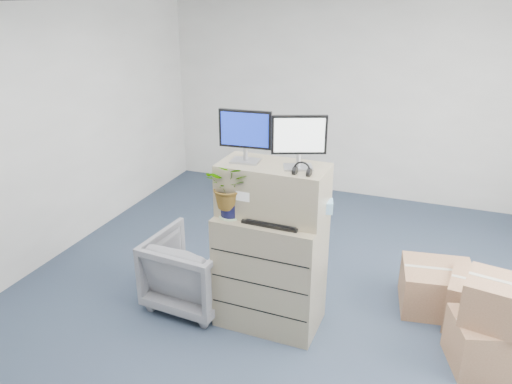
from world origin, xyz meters
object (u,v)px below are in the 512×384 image
Objects in this scene: keyboard at (273,222)px; water_bottle at (288,202)px; office_chair at (193,267)px; monitor_right at (299,139)px; monitor_left at (245,133)px; potted_plant at (230,192)px; filing_cabinet_lower at (270,271)px.

keyboard is 0.24m from water_bottle.
keyboard is at bearing 175.69° from office_chair.
keyboard is 1.11m from office_chair.
office_chair is (-1.02, -0.02, -1.39)m from monitor_right.
monitor_right is at bearing -4.47° from monitor_left.
monitor_right is 0.73m from keyboard.
office_chair is (-0.55, -0.02, -1.39)m from monitor_left.
monitor_right is 0.74m from potted_plant.
keyboard is at bearing -110.41° from water_bottle.
monitor_right is 1.06× the size of potted_plant.
water_bottle is (0.13, 0.08, 0.66)m from filing_cabinet_lower.
water_bottle is at bearing -171.68° from office_chair.
monitor_right is 0.59m from water_bottle.
monitor_right is (0.47, 0.00, -0.00)m from monitor_left.
potted_plant is at bearing -177.20° from keyboard.
water_bottle is 0.51m from potted_plant.
filing_cabinet_lower is 1.27m from monitor_left.
potted_plant reaches higher than filing_cabinet_lower.
filing_cabinet_lower is 2.18× the size of keyboard.
water_bottle is at bearing 23.64° from potted_plant.
potted_plant is (-0.08, -0.16, -0.48)m from monitor_left.
monitor_left reaches higher than potted_plant.
filing_cabinet_lower is at bearing 168.26° from monitor_right.
office_chair is (-0.80, 0.02, -0.14)m from filing_cabinet_lower.
monitor_right is at bearing -24.80° from water_bottle.
filing_cabinet_lower is at bearing 20.21° from potted_plant.
potted_plant reaches higher than keyboard.
monitor_right is 0.56× the size of office_chair.
keyboard is 0.44m from potted_plant.
monitor_right is (0.22, 0.04, 1.25)m from filing_cabinet_lower.
filing_cabinet_lower reaches higher than office_chair.
filing_cabinet_lower is 2.37× the size of monitor_left.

